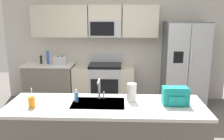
{
  "coord_description": "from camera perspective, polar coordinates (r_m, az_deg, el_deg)",
  "views": [
    {
      "loc": [
        0.15,
        -3.61,
        2.05
      ],
      "look_at": [
        -0.01,
        0.6,
        1.05
      ],
      "focal_mm": 39.37,
      "sensor_mm": 36.0,
      "label": 1
    }
  ],
  "objects": [
    {
      "name": "kitchen_wall_unit",
      "position": [
        5.73,
        -0.73,
        7.58
      ],
      "size": [
        5.2,
        0.43,
        2.6
      ],
      "color": "beige",
      "rests_on": "ground"
    },
    {
      "name": "back_counter",
      "position": [
        5.87,
        -14.22,
        -2.85
      ],
      "size": [
        1.13,
        0.63,
        0.9
      ],
      "color": "slate",
      "rests_on": "ground"
    },
    {
      "name": "range_oven",
      "position": [
        5.66,
        -1.95,
        -3.14
      ],
      "size": [
        1.36,
        0.61,
        1.1
      ],
      "color": "#B7BABF",
      "rests_on": "ground"
    },
    {
      "name": "refrigerator",
      "position": [
        5.63,
        16.44,
        1.28
      ],
      "size": [
        0.9,
        0.76,
        1.85
      ],
      "color": "#4C4F54",
      "rests_on": "ground"
    },
    {
      "name": "island_counter",
      "position": [
        3.35,
        -1.44,
        -15.15
      ],
      "size": [
        2.52,
        0.83,
        0.9
      ],
      "color": "slate",
      "rests_on": "ground"
    },
    {
      "name": "toaster",
      "position": [
        5.63,
        -11.94,
        2.22
      ],
      "size": [
        0.28,
        0.16,
        0.18
      ],
      "color": "#B7BABF",
      "rests_on": "back_counter"
    },
    {
      "name": "pepper_mill",
      "position": [
        5.8,
        -16.16,
        2.34
      ],
      "size": [
        0.05,
        0.05,
        0.19
      ],
      "primitive_type": "cylinder",
      "color": "black",
      "rests_on": "back_counter"
    },
    {
      "name": "bottle_blue",
      "position": [
        5.72,
        -14.69,
        2.84
      ],
      "size": [
        0.06,
        0.06,
        0.3
      ],
      "primitive_type": "cylinder",
      "color": "blue",
      "rests_on": "back_counter"
    },
    {
      "name": "sink_faucet",
      "position": [
        3.29,
        -2.92,
        -4.04
      ],
      "size": [
        0.09,
        0.21,
        0.28
      ],
      "color": "#B7BABF",
      "rests_on": "island_counter"
    },
    {
      "name": "drink_cup_orange",
      "position": [
        3.2,
        -18.16,
        -7.1
      ],
      "size": [
        0.08,
        0.08,
        0.26
      ],
      "color": "orange",
      "rests_on": "island_counter"
    },
    {
      "name": "soap_dispenser",
      "position": [
        3.26,
        -8.3,
        -6.14
      ],
      "size": [
        0.06,
        0.06,
        0.17
      ],
      "color": "#4C8CD8",
      "rests_on": "island_counter"
    },
    {
      "name": "paper_towel_roll",
      "position": [
        3.24,
        4.59,
        -5.22
      ],
      "size": [
        0.12,
        0.12,
        0.24
      ],
      "primitive_type": "cylinder",
      "color": "white",
      "rests_on": "island_counter"
    },
    {
      "name": "backpack",
      "position": [
        3.22,
        14.51,
        -5.78
      ],
      "size": [
        0.32,
        0.22,
        0.23
      ],
      "color": "teal",
      "rests_on": "island_counter"
    }
  ]
}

